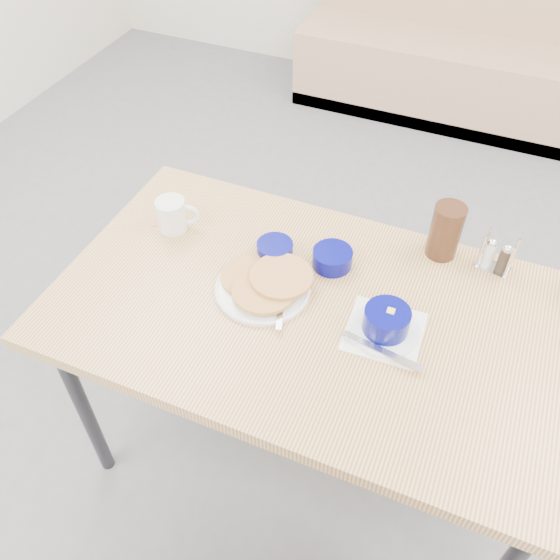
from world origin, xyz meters
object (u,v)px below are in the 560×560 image
at_px(butter_bowl, 332,258).
at_px(coffee_mug, 173,214).
at_px(dining_table, 316,324).
at_px(condiment_caddy, 496,257).
at_px(pancake_plate, 264,285).
at_px(creamer_bowl, 275,250).
at_px(amber_tumbler, 446,231).
at_px(grits_setting, 386,324).
at_px(booth_bench, 465,54).

bearing_deg(butter_bowl, coffee_mug, -176.04).
relative_size(dining_table, condiment_caddy, 12.48).
xyz_separation_m(dining_table, pancake_plate, (-0.16, 0.01, 0.08)).
xyz_separation_m(creamer_bowl, amber_tumbler, (0.43, 0.20, 0.06)).
relative_size(pancake_plate, grits_setting, 1.17).
distance_m(grits_setting, butter_bowl, 0.27).
bearing_deg(dining_table, pancake_plate, 175.87).
height_order(dining_table, butter_bowl, butter_bowl).
xyz_separation_m(booth_bench, grits_setting, (0.18, -2.54, 0.44)).
bearing_deg(amber_tumbler, dining_table, -126.38).
relative_size(grits_setting, condiment_caddy, 1.96).
relative_size(booth_bench, creamer_bowl, 18.41).
distance_m(coffee_mug, creamer_bowl, 0.33).
relative_size(booth_bench, grits_setting, 8.64).
height_order(pancake_plate, creamer_bowl, same).
distance_m(pancake_plate, grits_setting, 0.34).
bearing_deg(pancake_plate, dining_table, -4.13).
bearing_deg(butter_bowl, grits_setting, -41.29).
bearing_deg(dining_table, booth_bench, 90.00).
height_order(booth_bench, butter_bowl, booth_bench).
relative_size(booth_bench, pancake_plate, 7.39).
relative_size(creamer_bowl, condiment_caddy, 0.92).
bearing_deg(pancake_plate, condiment_caddy, 30.43).
bearing_deg(dining_table, creamer_bowl, 141.71).
relative_size(coffee_mug, butter_bowl, 1.12).
bearing_deg(coffee_mug, condiment_caddy, 12.35).
bearing_deg(grits_setting, condiment_caddy, 57.96).
height_order(dining_table, pancake_plate, pancake_plate).
height_order(booth_bench, creamer_bowl, booth_bench).
bearing_deg(amber_tumbler, butter_bowl, -148.19).
height_order(booth_bench, condiment_caddy, booth_bench).
distance_m(creamer_bowl, butter_bowl, 0.16).
xyz_separation_m(pancake_plate, creamer_bowl, (-0.03, 0.13, 0.00)).
xyz_separation_m(booth_bench, dining_table, (0.00, -2.53, 0.35)).
distance_m(grits_setting, amber_tumbler, 0.36).
relative_size(creamer_bowl, butter_bowl, 0.92).
height_order(grits_setting, creamer_bowl, grits_setting).
bearing_deg(booth_bench, amber_tumbler, -83.49).
xyz_separation_m(booth_bench, condiment_caddy, (0.40, -2.20, 0.45)).
distance_m(booth_bench, grits_setting, 2.59).
distance_m(coffee_mug, butter_bowl, 0.49).
xyz_separation_m(dining_table, amber_tumbler, (0.25, 0.34, 0.14)).
bearing_deg(creamer_bowl, grits_setting, -22.22).
bearing_deg(condiment_caddy, butter_bowl, -148.04).
xyz_separation_m(butter_bowl, amber_tumbler, (0.27, 0.17, 0.06)).
bearing_deg(pancake_plate, coffee_mug, 159.98).
xyz_separation_m(butter_bowl, condiment_caddy, (0.42, 0.16, 0.01)).
xyz_separation_m(creamer_bowl, butter_bowl, (0.16, 0.03, 0.00)).
bearing_deg(dining_table, condiment_caddy, 40.18).
bearing_deg(butter_bowl, dining_table, -83.60).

